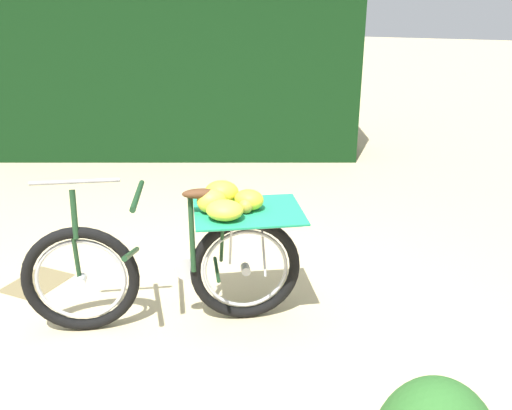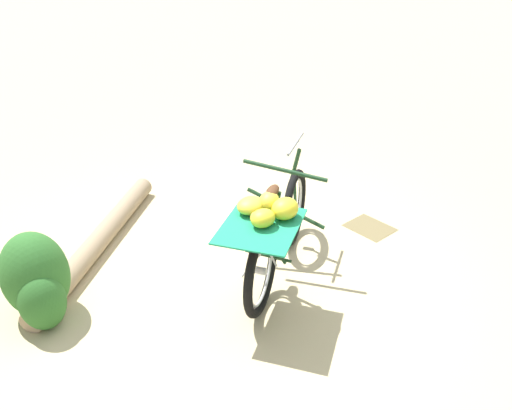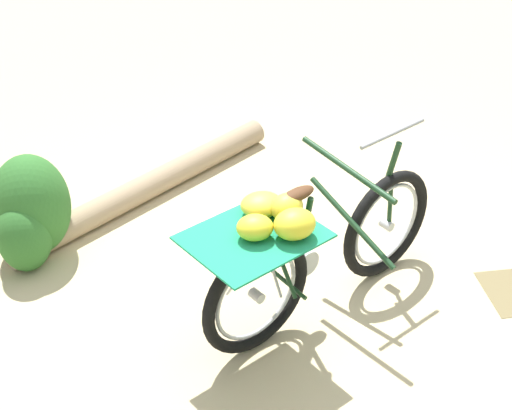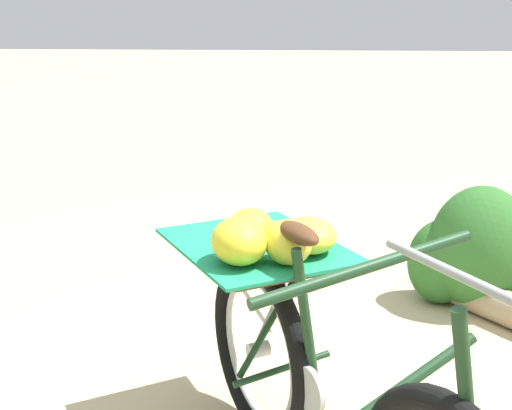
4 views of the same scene
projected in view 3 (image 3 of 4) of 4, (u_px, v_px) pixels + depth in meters
The scene contains 4 objects.
ground_plane at pixel (290, 307), 4.61m from camera, with size 60.00×60.00×0.00m, color #C6B284.
bicycle at pixel (313, 248), 4.29m from camera, with size 1.18×1.68×1.03m.
fallen_log at pixel (148, 186), 5.57m from camera, with size 0.19×0.19×2.33m, color #9E8466.
shrub_cluster at pixel (32, 211), 4.92m from camera, with size 0.73×0.50×0.70m.
Camera 3 is at (-3.41, 0.72, 3.09)m, focal length 53.18 mm.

